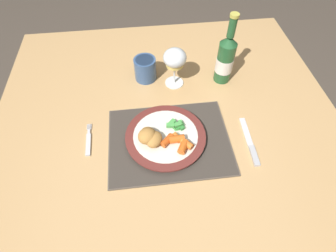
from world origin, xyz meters
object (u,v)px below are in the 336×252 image
(dining_table, at_px, (168,131))
(fork, at_px, (88,142))
(table_knife, at_px, (251,145))
(bottle, at_px, (225,59))
(wine_glass, at_px, (175,60))
(dinner_plate, at_px, (166,137))
(drinking_cup, at_px, (145,69))

(dining_table, distance_m, fork, 0.28)
(table_knife, relative_size, bottle, 0.70)
(table_knife, distance_m, bottle, 0.32)
(wine_glass, xyz_separation_m, bottle, (0.18, 0.00, -0.01))
(dinner_plate, bearing_deg, wine_glass, 76.30)
(dinner_plate, bearing_deg, table_knife, -11.51)
(dining_table, height_order, drinking_cup, drinking_cup)
(dining_table, height_order, bottle, bottle)
(bottle, xyz_separation_m, drinking_cup, (-0.28, 0.04, -0.05))
(wine_glass, bearing_deg, table_knife, -57.26)
(table_knife, bearing_deg, bottle, 93.03)
(dining_table, height_order, table_knife, table_knife)
(fork, xyz_separation_m, table_knife, (0.50, -0.07, 0.00))
(dining_table, distance_m, wine_glass, 0.25)
(drinking_cup, bearing_deg, dinner_plate, -82.05)
(dinner_plate, bearing_deg, dining_table, 79.13)
(bottle, bearing_deg, table_knife, -86.97)
(dinner_plate, xyz_separation_m, drinking_cup, (-0.04, 0.29, 0.03))
(dining_table, xyz_separation_m, dinner_plate, (-0.02, -0.09, 0.10))
(dining_table, height_order, dinner_plate, dinner_plate)
(dinner_plate, distance_m, wine_glass, 0.28)
(dinner_plate, bearing_deg, fork, 175.33)
(dining_table, xyz_separation_m, drinking_cup, (-0.06, 0.20, 0.13))
(dinner_plate, height_order, bottle, bottle)
(wine_glass, relative_size, bottle, 0.57)
(table_knife, bearing_deg, dining_table, 148.53)
(bottle, bearing_deg, dining_table, -144.44)
(dinner_plate, relative_size, wine_glass, 1.68)
(dining_table, distance_m, drinking_cup, 0.25)
(dinner_plate, height_order, wine_glass, wine_glass)
(table_knife, height_order, bottle, bottle)
(table_knife, relative_size, wine_glass, 1.23)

